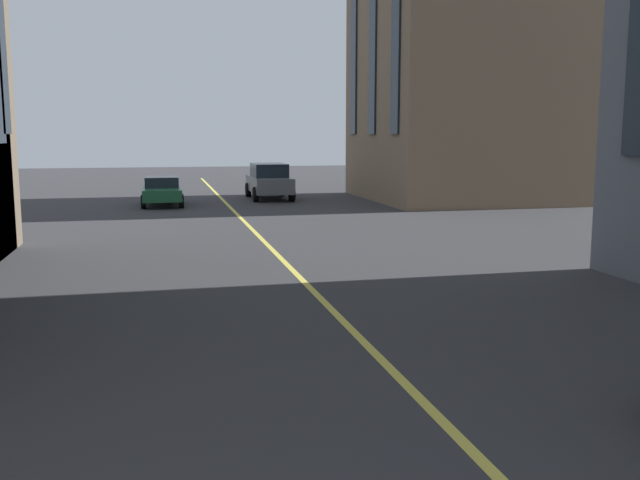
# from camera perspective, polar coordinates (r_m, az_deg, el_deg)

# --- Properties ---
(lane_centre_line) EXTENTS (80.00, 0.16, 0.01)m
(lane_centre_line) POSITION_cam_1_polar(r_m,az_deg,el_deg) (17.04, -1.57, -3.08)
(lane_centre_line) COLOR #D8C64C
(lane_centre_line) RESTS_ON ground_plane
(car_grey_near) EXTENTS (4.70, 2.14, 1.88)m
(car_grey_near) POSITION_cam_1_polar(r_m,az_deg,el_deg) (38.01, -4.10, 4.77)
(car_grey_near) COLOR slate
(car_grey_near) RESTS_ON ground_plane
(car_green_oncoming) EXTENTS (4.40, 1.95, 1.37)m
(car_green_oncoming) POSITION_cam_1_polar(r_m,az_deg,el_deg) (35.40, -12.56, 3.88)
(car_green_oncoming) COLOR #1E6038
(car_green_oncoming) RESTS_ON ground_plane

